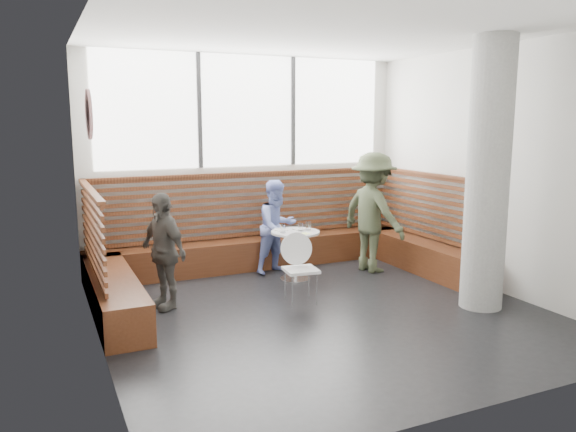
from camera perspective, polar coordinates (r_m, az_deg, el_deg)
name	(u,v)px	position (r m, az deg, el deg)	size (l,w,h in m)	color
room	(324,177)	(6.39, 3.70, 3.94)	(5.00, 5.00, 3.20)	silver
booth	(266,248)	(8.17, -2.24, -3.26)	(5.00, 2.50, 1.44)	#472311
concrete_column	(488,176)	(7.00, 19.63, 3.88)	(0.50, 0.50, 3.20)	gray
wall_art	(89,114)	(6.03, -19.58, 9.71)	(0.50, 0.50, 0.03)	white
cafe_table	(295,245)	(7.92, 0.74, -2.97)	(0.68, 0.68, 0.70)	silver
cafe_chair	(298,262)	(6.98, 1.07, -4.74)	(0.41, 0.40, 0.86)	white
adult_man	(373,212)	(8.42, 8.64, 0.36)	(1.15, 0.66, 1.78)	#424A31
child_back	(277,227)	(8.26, -1.10, -1.11)	(0.67, 0.52, 1.38)	#7E8EDA
child_left	(163,251)	(6.87, -12.57, -3.48)	(0.82, 0.34, 1.40)	#4A4843
plate_near	(281,230)	(7.95, -0.69, -1.40)	(0.21, 0.21, 0.01)	white
plate_far	(299,229)	(8.01, 1.16, -1.31)	(0.21, 0.21, 0.01)	white
glass_left	(283,229)	(7.76, -0.51, -1.29)	(0.07, 0.07, 0.12)	white
glass_mid	(301,227)	(7.89, 1.29, -1.14)	(0.07, 0.07, 0.11)	white
glass_right	(308,226)	(7.97, 2.07, -1.01)	(0.07, 0.07, 0.11)	white
menu_card	(303,234)	(7.69, 1.54, -1.83)	(0.19, 0.13, 0.00)	#A5C64C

